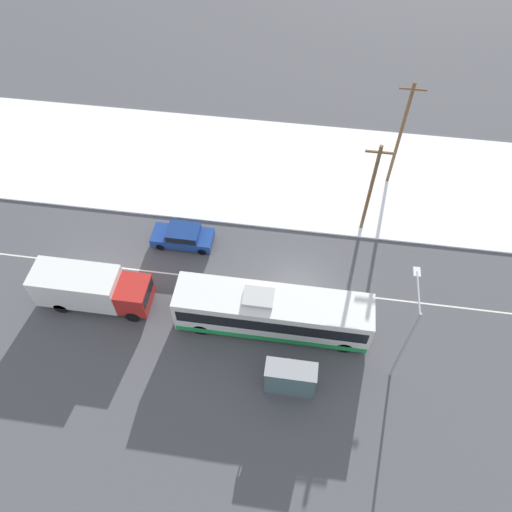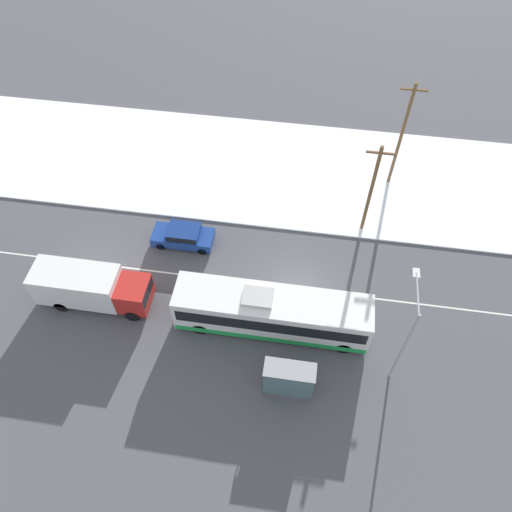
% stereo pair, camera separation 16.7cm
% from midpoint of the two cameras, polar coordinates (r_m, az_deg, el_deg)
% --- Properties ---
extents(ground_plane, '(120.00, 120.00, 0.00)m').
position_cam_midpoint_polar(ground_plane, '(33.26, 4.57, -3.73)').
color(ground_plane, '#4C4C51').
extents(snow_lot, '(80.00, 12.16, 0.12)m').
position_cam_midpoint_polar(snow_lot, '(40.50, 6.03, 9.35)').
color(snow_lot, white).
rests_on(snow_lot, ground_plane).
extents(lane_marking_center, '(60.00, 0.12, 0.00)m').
position_cam_midpoint_polar(lane_marking_center, '(33.26, 4.57, -3.73)').
color(lane_marking_center, silver).
rests_on(lane_marking_center, ground_plane).
extents(city_bus, '(11.80, 2.57, 3.19)m').
position_cam_midpoint_polar(city_bus, '(30.37, 1.76, -6.46)').
color(city_bus, white).
rests_on(city_bus, ground_plane).
extents(box_truck, '(7.28, 2.30, 2.82)m').
position_cam_midpoint_polar(box_truck, '(33.01, -18.59, -3.45)').
color(box_truck, silver).
rests_on(box_truck, ground_plane).
extents(sedan_car, '(4.26, 1.80, 1.44)m').
position_cam_midpoint_polar(sedan_car, '(35.26, -8.47, 2.30)').
color(sedan_car, navy).
rests_on(sedan_car, ground_plane).
extents(pedestrian_at_stop, '(0.64, 0.28, 1.77)m').
position_cam_midpoint_polar(pedestrian_at_stop, '(29.32, 3.59, -12.26)').
color(pedestrian_at_stop, '#23232D').
rests_on(pedestrian_at_stop, ground_plane).
extents(bus_shelter, '(2.88, 1.20, 2.40)m').
position_cam_midpoint_polar(bus_shelter, '(28.29, 3.75, -13.89)').
color(bus_shelter, gray).
rests_on(bus_shelter, ground_plane).
extents(streetlamp, '(0.36, 2.98, 6.95)m').
position_cam_midpoint_polar(streetlamp, '(27.63, 16.80, -7.86)').
color(streetlamp, '#9EA3A8').
rests_on(streetlamp, ground_plane).
extents(utility_pole_roadside, '(1.80, 0.24, 7.62)m').
position_cam_midpoint_polar(utility_pole_roadside, '(34.32, 12.84, 7.52)').
color(utility_pole_roadside, brown).
rests_on(utility_pole_roadside, ground_plane).
extents(utility_pole_snowlot, '(1.80, 0.24, 8.82)m').
position_cam_midpoint_polar(utility_pole_snowlot, '(38.10, 16.03, 13.20)').
color(utility_pole_snowlot, brown).
rests_on(utility_pole_snowlot, ground_plane).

